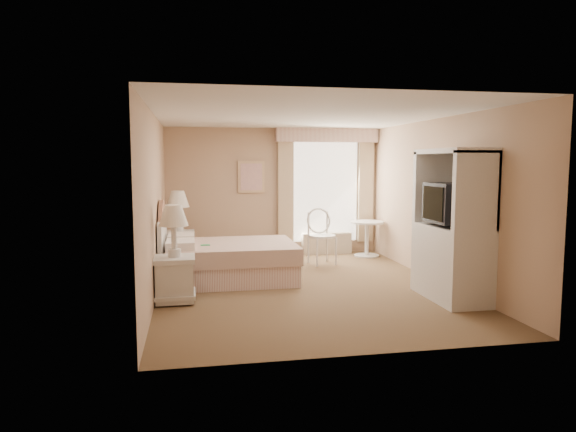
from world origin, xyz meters
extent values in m
cube|color=brown|center=(0.00, 0.00, 0.00)|extent=(4.20, 5.50, 0.01)
cube|color=silver|center=(0.00, 0.00, 2.50)|extent=(4.20, 5.50, 0.01)
cube|color=tan|center=(0.00, 2.75, 1.25)|extent=(4.20, 0.01, 2.50)
cube|color=tan|center=(0.00, -2.75, 1.25)|extent=(4.20, 0.01, 2.50)
cube|color=tan|center=(-2.10, 0.00, 1.25)|extent=(0.01, 5.50, 2.50)
cube|color=tan|center=(2.10, 0.00, 1.25)|extent=(0.01, 5.50, 2.50)
cube|color=white|center=(1.05, 2.72, 1.25)|extent=(1.30, 0.02, 2.00)
cube|color=#C2B488|center=(0.22, 2.67, 1.25)|extent=(0.30, 0.08, 2.05)
cube|color=#C2B488|center=(1.88, 2.67, 1.25)|extent=(0.30, 0.08, 2.05)
cube|color=tan|center=(1.05, 2.63, 2.37)|extent=(2.05, 0.20, 0.28)
cube|color=beige|center=(1.05, 2.63, 0.21)|extent=(1.00, 0.22, 0.42)
cube|color=tan|center=(-0.45, 2.72, 1.55)|extent=(0.52, 0.03, 0.62)
cube|color=beige|center=(-0.45, 2.70, 1.55)|extent=(0.42, 0.02, 0.52)
cube|color=tan|center=(-1.00, 0.65, 0.16)|extent=(1.90, 1.45, 0.33)
cube|color=beige|center=(-1.00, 0.65, 0.45)|extent=(1.96, 1.51, 0.25)
cube|color=white|center=(-1.78, 0.31, 0.63)|extent=(0.41, 0.56, 0.13)
cube|color=white|center=(-1.78, 1.00, 0.63)|extent=(0.41, 0.56, 0.13)
cube|color=#27924E|center=(-1.42, 0.52, 0.58)|extent=(0.14, 0.10, 0.01)
cube|color=silver|center=(-2.05, 0.65, 0.50)|extent=(0.06, 1.54, 1.00)
cylinder|color=#A26E56|center=(-2.05, 0.65, 0.59)|extent=(0.05, 1.36, 1.36)
cube|color=silver|center=(-1.84, -0.51, 0.28)|extent=(0.48, 0.48, 0.52)
cube|color=silver|center=(-1.84, -0.51, 0.58)|extent=(0.52, 0.52, 0.06)
cube|color=silver|center=(-1.84, -0.51, 0.10)|extent=(0.52, 0.52, 0.05)
cylinder|color=silver|center=(-1.84, -0.51, 0.66)|extent=(0.17, 0.17, 0.10)
cylinder|color=silver|center=(-1.84, -0.51, 0.87)|extent=(0.07, 0.07, 0.42)
cone|color=white|center=(-1.84, -0.51, 1.15)|extent=(0.38, 0.38, 0.27)
cube|color=silver|center=(-1.84, 1.82, 0.29)|extent=(0.50, 0.50, 0.55)
cube|color=silver|center=(-1.84, 1.82, 0.60)|extent=(0.55, 0.55, 0.07)
cube|color=silver|center=(-1.84, 1.82, 0.11)|extent=(0.55, 0.55, 0.05)
cylinder|color=silver|center=(-1.84, 1.82, 0.69)|extent=(0.17, 0.17, 0.11)
cylinder|color=silver|center=(-1.84, 1.82, 0.90)|extent=(0.08, 0.08, 0.44)
cone|color=white|center=(-1.84, 1.82, 1.20)|extent=(0.39, 0.39, 0.28)
cylinder|color=silver|center=(1.75, 2.19, 0.01)|extent=(0.48, 0.48, 0.03)
cylinder|color=silver|center=(1.75, 2.19, 0.34)|extent=(0.07, 0.07, 0.65)
cylinder|color=silver|center=(1.75, 2.19, 0.67)|extent=(0.65, 0.65, 0.04)
cylinder|color=silver|center=(0.55, 1.40, 0.25)|extent=(0.04, 0.04, 0.50)
cylinder|color=silver|center=(0.92, 1.47, 0.25)|extent=(0.04, 0.04, 0.50)
cylinder|color=silver|center=(0.48, 1.76, 0.25)|extent=(0.04, 0.04, 0.50)
cylinder|color=silver|center=(0.85, 1.84, 0.25)|extent=(0.04, 0.04, 0.50)
cylinder|color=silver|center=(0.70, 1.62, 0.51)|extent=(0.57, 0.57, 0.04)
torus|color=silver|center=(0.67, 1.77, 0.77)|extent=(0.49, 0.21, 0.47)
cylinder|color=silver|center=(0.48, 1.76, 0.72)|extent=(0.04, 0.04, 0.44)
cylinder|color=silver|center=(0.85, 1.84, 0.72)|extent=(0.04, 0.04, 0.44)
cube|color=silver|center=(1.81, -1.02, 0.49)|extent=(0.60, 1.21, 0.99)
cube|color=silver|center=(1.81, -1.58, 1.48)|extent=(0.60, 0.09, 0.99)
cube|color=silver|center=(1.81, -0.46, 1.48)|extent=(0.60, 0.09, 0.99)
cube|color=silver|center=(1.81, -1.02, 1.98)|extent=(0.60, 1.21, 0.07)
cube|color=silver|center=(2.09, -1.02, 1.48)|extent=(0.04, 1.21, 0.99)
cube|color=black|center=(1.78, -1.02, 1.30)|extent=(0.53, 0.66, 0.53)
cube|color=black|center=(1.52, -1.02, 1.30)|extent=(0.02, 0.55, 0.44)
camera|label=1|loc=(-1.61, -7.27, 1.84)|focal=32.00mm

